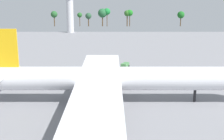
# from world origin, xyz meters

# --- Properties ---
(ground_plane) EXTENTS (289.76, 289.76, 0.00)m
(ground_plane) POSITION_xyz_m (0.00, 0.00, 0.00)
(ground_plane) COLOR gray
(cargo_airplane) EXTENTS (72.44, 65.26, 18.90)m
(cargo_airplane) POSITION_xyz_m (-0.57, 0.00, 6.19)
(cargo_airplane) COLOR silver
(cargo_airplane) RESTS_ON ground_plane
(baggage_tug) EXTENTS (3.54, 5.61, 2.12)m
(baggage_tug) POSITION_xyz_m (4.88, 36.10, 1.16)
(baggage_tug) COLOR #4C8C4C
(baggage_tug) RESTS_ON ground_plane
(control_tower) EXTENTS (9.26, 9.26, 29.57)m
(control_tower) POSITION_xyz_m (-29.19, 141.62, 18.46)
(control_tower) COLOR silver
(control_tower) RESTS_ON ground_plane
(tree_line_backdrop) EXTENTS (110.03, 7.43, 14.84)m
(tree_line_backdrop) POSITION_xyz_m (-0.78, 181.31, 10.23)
(tree_line_backdrop) COLOR #51381E
(tree_line_backdrop) RESTS_ON ground_plane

